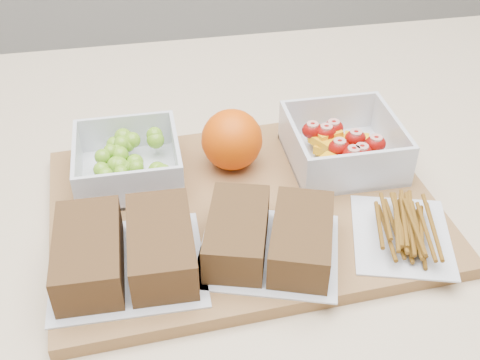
{
  "coord_description": "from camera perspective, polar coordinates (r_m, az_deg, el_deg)",
  "views": [
    {
      "loc": [
        -0.09,
        -0.51,
        1.35
      ],
      "look_at": [
        0.0,
        0.02,
        0.93
      ],
      "focal_mm": 45.0,
      "sensor_mm": 36.0,
      "label": 1
    }
  ],
  "objects": [
    {
      "name": "grape_container",
      "position": [
        0.7,
        -10.45,
        1.71
      ],
      "size": [
        0.12,
        0.12,
        0.05
      ],
      "color": "silver",
      "rests_on": "cutting_board"
    },
    {
      "name": "sandwich_bag_left",
      "position": [
        0.59,
        -10.81,
        -6.55
      ],
      "size": [
        0.15,
        0.13,
        0.05
      ],
      "color": "silver",
      "rests_on": "cutting_board"
    },
    {
      "name": "pretzel_bag",
      "position": [
        0.64,
        15.23,
        -4.33
      ],
      "size": [
        0.13,
        0.14,
        0.03
      ],
      "color": "silver",
      "rests_on": "cutting_board"
    },
    {
      "name": "cutting_board",
      "position": [
        0.67,
        0.38,
        -2.77
      ],
      "size": [
        0.43,
        0.32,
        0.02
      ],
      "primitive_type": "cube",
      "rotation": [
        0.0,
        0.0,
        0.05
      ],
      "color": "olive",
      "rests_on": "counter"
    },
    {
      "name": "orange",
      "position": [
        0.7,
        -0.78,
        3.85
      ],
      "size": [
        0.07,
        0.07,
        0.07
      ],
      "primitive_type": "sphere",
      "color": "#EC5305",
      "rests_on": "cutting_board"
    },
    {
      "name": "fruit_container",
      "position": [
        0.73,
        9.69,
        3.14
      ],
      "size": [
        0.13,
        0.13,
        0.05
      ],
      "color": "silver",
      "rests_on": "cutting_board"
    },
    {
      "name": "sandwich_bag_center",
      "position": [
        0.6,
        2.79,
        -5.36
      ],
      "size": [
        0.17,
        0.16,
        0.04
      ],
      "color": "silver",
      "rests_on": "cutting_board"
    }
  ]
}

